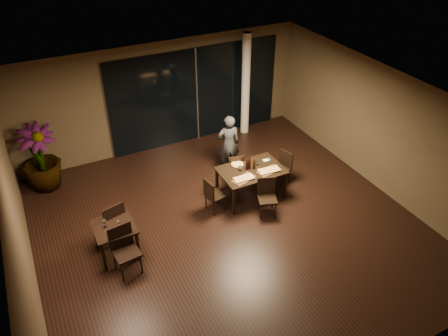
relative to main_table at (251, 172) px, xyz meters
The scene contains 33 objects.
ground 1.45m from the main_table, 141.34° to the right, with size 8.00×8.00×0.00m, color black.
wall_back 3.50m from the main_table, 107.10° to the left, with size 8.00×0.10×3.00m, color #4A3C27.
wall_front 5.02m from the main_table, 101.65° to the right, with size 8.00×0.10×3.00m, color #4A3C27.
wall_left 5.18m from the main_table, behind, with size 0.10×8.00×3.00m, color #4A3C27.
wall_right 3.26m from the main_table, 14.70° to the right, with size 0.10×8.00×3.00m, color #4A3C27.
ceiling 2.67m from the main_table, 141.34° to the right, with size 8.00×8.00×0.04m, color silver.
window_panel 3.23m from the main_table, 90.00° to the left, with size 5.00×0.06×2.70m, color black.
column 3.28m from the main_table, 63.84° to the left, with size 0.24×0.24×3.00m, color white.
main_table is the anchor object (origin of this frame).
side_table 3.44m from the main_table, behind, with size 0.80×0.80×0.75m.
chair_main_far 0.60m from the main_table, 101.11° to the left, with size 0.50×0.50×0.89m.
chair_main_near 0.71m from the main_table, 88.74° to the right, with size 0.53×0.53×0.89m.
chair_main_left 1.09m from the main_table, behind, with size 0.46×0.46×0.86m.
chair_main_right 1.02m from the main_table, ahead, with size 0.50×0.50×0.85m.
chair_side_far 3.34m from the main_table, behind, with size 0.58×0.58×1.02m.
chair_side_near 3.48m from the main_table, 163.96° to the right, with size 0.53×0.53×1.02m.
diner 1.25m from the main_table, 88.39° to the left, with size 0.53×0.36×1.57m, color #2A2C2F.
potted_plant 5.09m from the main_table, 149.24° to the left, with size 0.91×0.91×1.66m, color #244D19.
pizza_board_left 0.43m from the main_table, 143.30° to the right, with size 0.56×0.28×0.01m, color #4C2918.
pizza_board_right 0.42m from the main_table, 34.55° to the right, with size 0.56×0.28×0.01m, color #472D17.
oblong_pizza_left 0.44m from the main_table, 143.30° to the right, with size 0.45×0.21×0.02m, color maroon, non-canonical shape.
oblong_pizza_right 0.42m from the main_table, 34.55° to the right, with size 0.49×0.22×0.02m, color maroon, non-canonical shape.
round_pizza 0.40m from the main_table, 119.82° to the left, with size 0.28×0.28×0.01m, color #BA3814.
bottle_a 0.26m from the main_table, 140.16° to the left, with size 0.07×0.07×0.33m, color black, non-canonical shape.
bottle_b 0.23m from the main_table, 12.73° to the left, with size 0.06×0.06×0.27m, color black, non-canonical shape.
bottle_c 0.26m from the main_table, 105.80° to the left, with size 0.08×0.08×0.36m, color black, non-canonical shape.
tumbler_left 0.30m from the main_table, 156.94° to the left, with size 0.09×0.09×0.10m, color white.
tumbler_right 0.29m from the main_table, 27.75° to the left, with size 0.08×0.08×0.09m, color white.
napkin_near 0.56m from the main_table, 14.96° to the right, with size 0.18×0.10×0.01m, color white.
napkin_far 0.57m from the main_table, 19.47° to the left, with size 0.18×0.10×0.01m, color white.
wine_glass_a 3.59m from the main_table, behind, with size 0.08×0.08×0.19m, color white, non-canonical shape.
wine_glass_b 3.36m from the main_table, behind, with size 0.07×0.07×0.16m, color white, non-canonical shape.
side_napkin 3.47m from the main_table, 168.25° to the right, with size 0.18×0.11×0.01m, color white.
Camera 1 is at (-3.35, -6.45, 6.51)m, focal length 35.00 mm.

